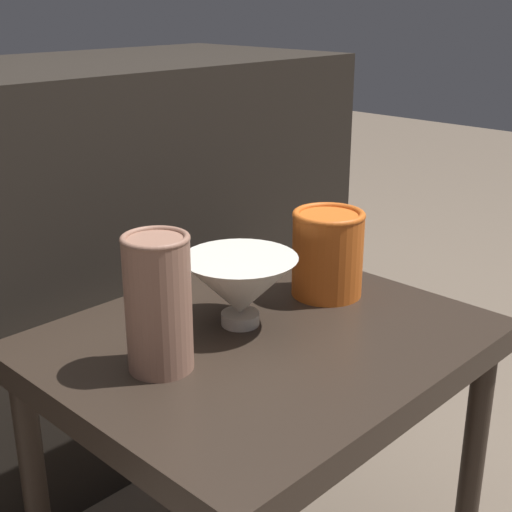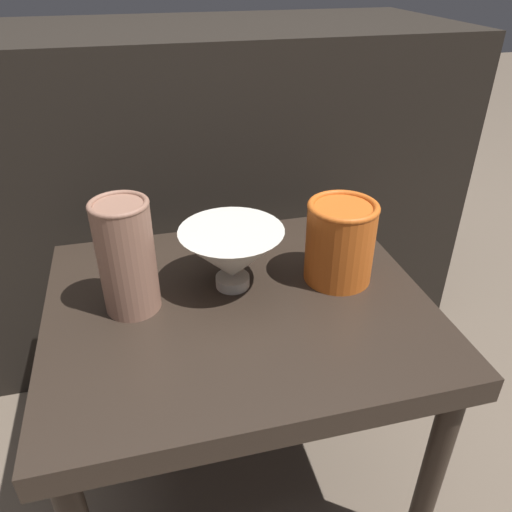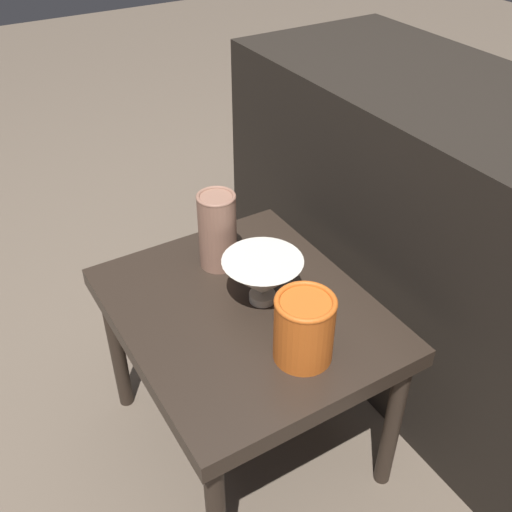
# 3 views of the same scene
# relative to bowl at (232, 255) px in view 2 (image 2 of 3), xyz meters

# --- Properties ---
(ground_plane) EXTENTS (8.00, 8.00, 0.00)m
(ground_plane) POSITION_rel_bowl_xyz_m (-0.00, -0.04, -0.48)
(ground_plane) COLOR #6B5B4C
(table) EXTENTS (0.58, 0.49, 0.42)m
(table) POSITION_rel_bowl_xyz_m (-0.00, -0.04, -0.11)
(table) COLOR #2D231C
(table) RESTS_ON ground_plane
(couch_backdrop) EXTENTS (1.26, 0.50, 0.75)m
(couch_backdrop) POSITION_rel_bowl_xyz_m (-0.00, 0.53, -0.11)
(couch_backdrop) COLOR black
(couch_backdrop) RESTS_ON ground_plane
(bowl) EXTENTS (0.16, 0.16, 0.10)m
(bowl) POSITION_rel_bowl_xyz_m (0.00, 0.00, 0.00)
(bowl) COLOR silver
(bowl) RESTS_ON table
(vase_textured_left) EXTENTS (0.08, 0.08, 0.18)m
(vase_textured_left) POSITION_rel_bowl_xyz_m (-0.16, -0.02, 0.03)
(vase_textured_left) COLOR #996B56
(vase_textured_left) RESTS_ON table
(vase_colorful_right) EXTENTS (0.11, 0.11, 0.14)m
(vase_colorful_right) POSITION_rel_bowl_xyz_m (0.17, -0.02, 0.01)
(vase_colorful_right) COLOR orange
(vase_colorful_right) RESTS_ON table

